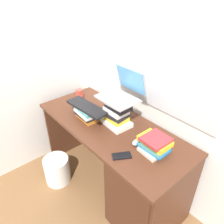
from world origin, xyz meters
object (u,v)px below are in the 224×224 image
(desk, at_px, (138,179))
(mug, at_px, (79,94))
(book_stack_tall, at_px, (117,113))
(cell_phone, at_px, (122,156))
(book_stack_side, at_px, (155,144))
(wastebasket, at_px, (57,170))
(laptop, at_px, (123,91))
(computer_mouse, at_px, (138,142))
(book_stack_keyboard_riser, at_px, (88,113))
(keyboard, at_px, (87,107))

(desk, height_order, mug, mug)
(book_stack_tall, distance_m, cell_phone, 0.41)
(desk, bearing_deg, book_stack_side, 35.45)
(book_stack_tall, distance_m, wastebasket, 0.93)
(laptop, distance_m, cell_phone, 0.53)
(computer_mouse, xyz_separation_m, cell_phone, (0.02, -0.18, -0.01))
(book_stack_tall, distance_m, book_stack_keyboard_riser, 0.28)
(desk, bearing_deg, cell_phone, -100.69)
(desk, height_order, wastebasket, desk)
(wastebasket, bearing_deg, laptop, 50.30)
(desk, relative_size, mug, 13.26)
(book_stack_side, height_order, keyboard, keyboard)
(book_stack_tall, relative_size, book_stack_keyboard_riser, 1.00)
(book_stack_side, xyz_separation_m, laptop, (-0.43, 0.08, 0.24))
(wastebasket, bearing_deg, book_stack_tall, 46.40)
(computer_mouse, xyz_separation_m, wastebasket, (-0.71, -0.38, -0.61))
(keyboard, bearing_deg, desk, 2.07)
(desk, bearing_deg, keyboard, -173.82)
(desk, relative_size, book_stack_keyboard_riser, 5.89)
(keyboard, relative_size, cell_phone, 3.09)
(book_stack_side, bearing_deg, computer_mouse, -165.58)
(book_stack_keyboard_riser, relative_size, laptop, 0.78)
(keyboard, xyz_separation_m, computer_mouse, (0.53, 0.09, -0.10))
(laptop, relative_size, wastebasket, 1.12)
(laptop, xyz_separation_m, computer_mouse, (0.30, -0.12, -0.28))
(wastebasket, bearing_deg, computer_mouse, 28.26)
(book_stack_tall, xyz_separation_m, laptop, (-0.00, 0.06, 0.19))
(desk, relative_size, computer_mouse, 14.13)
(book_stack_tall, height_order, book_stack_keyboard_riser, book_stack_tall)
(mug, bearing_deg, book_stack_side, -2.62)
(book_stack_tall, bearing_deg, laptop, 90.10)
(book_stack_side, distance_m, mug, 1.05)
(wastebasket, bearing_deg, book_stack_keyboard_riser, 59.10)
(wastebasket, bearing_deg, cell_phone, 15.10)
(keyboard, bearing_deg, mug, 152.45)
(desk, distance_m, book_stack_tall, 0.57)
(laptop, height_order, cell_phone, laptop)
(book_stack_side, xyz_separation_m, cell_phone, (-0.11, -0.22, -0.06))
(book_stack_side, relative_size, cell_phone, 1.67)
(book_stack_keyboard_riser, bearing_deg, book_stack_tall, 29.98)
(computer_mouse, relative_size, cell_phone, 0.76)
(keyboard, height_order, wastebasket, keyboard)
(desk, xyz_separation_m, computer_mouse, (-0.05, 0.02, 0.35))
(book_stack_keyboard_riser, distance_m, laptop, 0.39)
(book_stack_side, bearing_deg, book_stack_tall, 177.34)
(keyboard, xyz_separation_m, wastebasket, (-0.18, -0.30, -0.71))
(book_stack_side, xyz_separation_m, mug, (-1.05, 0.05, -0.02))
(book_stack_tall, xyz_separation_m, book_stack_keyboard_riser, (-0.24, -0.14, -0.06))
(desk, bearing_deg, mug, 173.86)
(book_stack_tall, relative_size, mug, 2.24)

